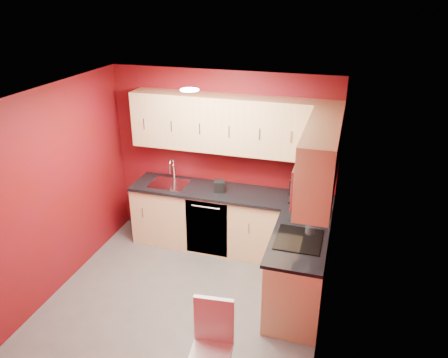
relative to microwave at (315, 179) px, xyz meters
The scene contains 21 objects.
floor 2.18m from the microwave, behind, with size 3.20×3.20×0.00m, color #53514D.
ceiling 1.64m from the microwave, behind, with size 3.20×3.20×0.00m, color white.
wall_back 1.95m from the microwave, 136.99° to the left, with size 3.20×3.20×0.00m, color #620916.
wall_front 2.24m from the microwave, 129.35° to the right, with size 3.20×3.20×0.00m, color #620916.
wall_left 3.03m from the microwave, behind, with size 3.00×3.00×0.00m, color #620916.
wall_right 0.50m from the microwave, 44.09° to the right, with size 3.00×3.00×0.00m, color #620916.
base_cabinets_back 1.98m from the microwave, 140.04° to the left, with size 2.80×0.60×0.87m, color tan.
base_cabinets_right 1.23m from the microwave, 151.81° to the left, with size 0.60×1.30×0.87m, color tan.
countertop_back 1.73m from the microwave, 140.47° to the left, with size 2.80×0.63×0.04m, color black.
countertop_right 0.78m from the microwave, 162.04° to the left, with size 0.63×1.27×0.04m, color black.
upper_cabinets_back 1.65m from the microwave, 136.69° to the left, with size 2.80×0.35×0.75m, color tan.
upper_cabinets_right 0.33m from the microwave, 82.65° to the left, with size 0.35×1.55×0.75m.
microwave is the anchor object (origin of this frame).
cooktop 0.75m from the microwave, behind, with size 0.50×0.55×0.01m, color black.
sink 2.43m from the microwave, 154.40° to the left, with size 0.52×0.42×0.35m.
dishwasher_front 2.02m from the microwave, 153.81° to the left, with size 0.60×0.02×0.82m, color black.
downlight 1.62m from the microwave, behind, with size 0.20×0.20×0.01m, color white.
coffee_maker 1.17m from the microwave, 107.12° to the left, with size 0.17×0.23×0.28m, color black, non-canonical shape.
napkin_holder 1.77m from the microwave, 144.31° to the left, with size 0.14×0.14×0.15m, color black, non-canonical shape.
paper_towel 0.87m from the microwave, 93.69° to the left, with size 0.16×0.16×0.27m, color white, non-canonical shape.
dining_chair 1.97m from the microwave, 116.37° to the right, with size 0.37×0.39×0.92m, color silver, non-canonical shape.
Camera 1 is at (1.67, -4.03, 3.49)m, focal length 35.00 mm.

